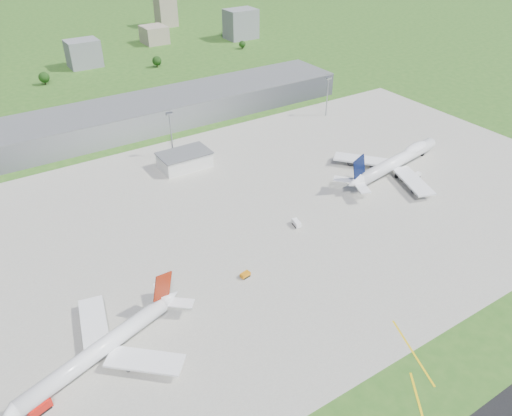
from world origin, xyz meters
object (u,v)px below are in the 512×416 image
van_white_near (296,224)px  tug_yellow (245,275)px  airliner_red_twin (104,347)px  crash_tender (39,408)px  van_white_far (417,176)px  airliner_blue_quad (397,161)px

van_white_near → tug_yellow: bearing=126.4°
airliner_red_twin → crash_tender: airliner_red_twin is taller
van_white_far → van_white_near: bearing=173.3°
airliner_red_twin → crash_tender: (-22.12, -8.84, -3.05)m
airliner_blue_quad → van_white_far: size_ratio=15.00×
crash_tender → van_white_far: (195.86, 36.67, -0.44)m
airliner_blue_quad → tug_yellow: 116.74m
airliner_blue_quad → van_white_near: bearing=-179.9°
airliner_red_twin → airliner_blue_quad: airliner_blue_quad is taller
airliner_red_twin → crash_tender: size_ratio=8.82×
tug_yellow → van_white_near: size_ratio=0.74×
van_white_near → airliner_blue_quad: bearing=-68.4°
airliner_blue_quad → tug_yellow: size_ratio=18.74×
van_white_near → van_white_far: bearing=-77.0°
airliner_red_twin → van_white_far: 175.99m
airliner_red_twin → van_white_near: (95.17, 26.29, -3.44)m
crash_tender → tug_yellow: crash_tender is taller
tug_yellow → van_white_near: bearing=14.9°
airliner_red_twin → tug_yellow: (57.89, 9.24, -3.80)m
airliner_blue_quad → crash_tender: 198.67m
tug_yellow → airliner_red_twin: bearing=179.4°
airliner_red_twin → van_white_near: size_ratio=11.33×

